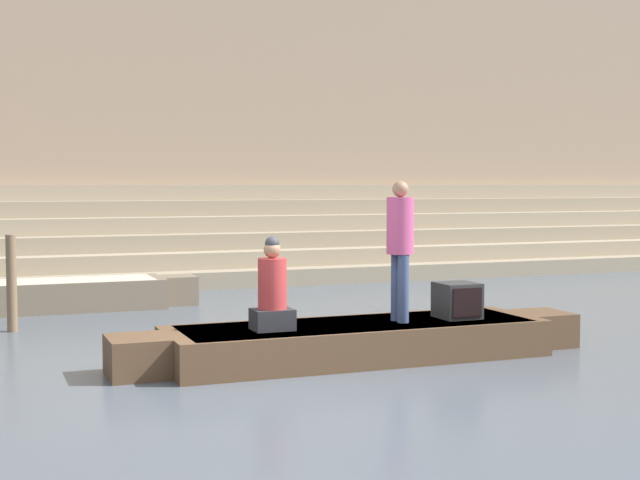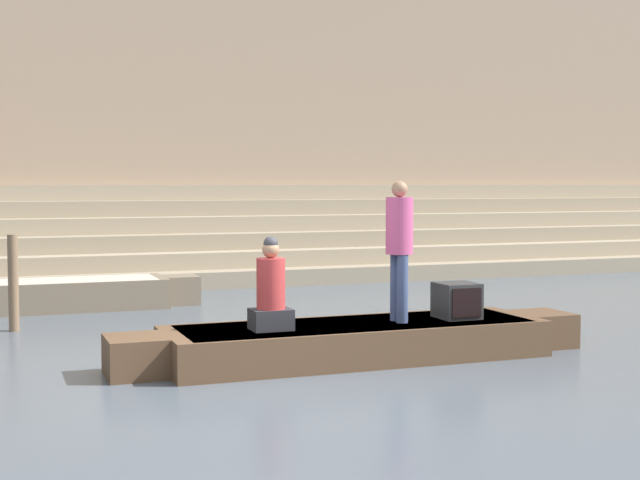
# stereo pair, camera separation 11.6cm
# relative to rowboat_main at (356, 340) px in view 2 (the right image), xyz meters

# --- Properties ---
(ground_plane) EXTENTS (120.00, 120.00, 0.00)m
(ground_plane) POSITION_rel_rowboat_main_xyz_m (-1.39, -0.83, -0.23)
(ground_plane) COLOR #4C5660
(ghat_steps) EXTENTS (36.00, 3.36, 2.02)m
(ghat_steps) POSITION_rel_rowboat_main_xyz_m (-1.39, 9.42, 0.50)
(ghat_steps) COLOR gray
(ghat_steps) RESTS_ON ground
(back_wall) EXTENTS (34.20, 1.28, 7.30)m
(back_wall) POSITION_rel_rowboat_main_xyz_m (-1.39, 11.23, 3.39)
(back_wall) COLOR tan
(back_wall) RESTS_ON ground
(rowboat_main) EXTENTS (5.72, 1.44, 0.42)m
(rowboat_main) POSITION_rel_rowboat_main_xyz_m (0.00, 0.00, 0.00)
(rowboat_main) COLOR brown
(rowboat_main) RESTS_ON ground
(person_standing) EXTENTS (0.32, 0.32, 1.65)m
(person_standing) POSITION_rel_rowboat_main_xyz_m (0.52, -0.06, 1.15)
(person_standing) COLOR #3D4C75
(person_standing) RESTS_ON rowboat_main
(person_rowing) EXTENTS (0.45, 0.35, 1.04)m
(person_rowing) POSITION_rel_rowboat_main_xyz_m (-1.07, -0.09, 0.62)
(person_rowing) COLOR #28282D
(person_rowing) RESTS_ON rowboat_main
(tv_set) EXTENTS (0.46, 0.49, 0.43)m
(tv_set) POSITION_rel_rowboat_main_xyz_m (1.29, -0.05, 0.41)
(tv_set) COLOR #2D2D2D
(tv_set) RESTS_ON rowboat_main
(moored_boat_shore) EXTENTS (5.21, 1.17, 0.48)m
(moored_boat_shore) POSITION_rel_rowboat_main_xyz_m (-3.23, 5.52, 0.03)
(moored_boat_shore) COLOR #756651
(moored_boat_shore) RESTS_ON ground
(mooring_post) EXTENTS (0.14, 0.14, 1.35)m
(mooring_post) POSITION_rel_rowboat_main_xyz_m (-3.66, 3.53, 0.45)
(mooring_post) COLOR brown
(mooring_post) RESTS_ON ground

